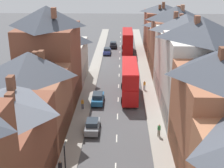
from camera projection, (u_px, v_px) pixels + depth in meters
pavement_left at (91, 82)px, 56.86m from camera, size 2.20×104.00×0.14m
pavement_right at (147, 82)px, 56.54m from camera, size 2.20×104.00×0.14m
centre_line_dashes at (119, 86)px, 54.85m from camera, size 0.14×97.80×0.01m
terrace_row_left at (22, 103)px, 33.40m from camera, size 8.00×57.80×14.59m
terrace_row_right at (191, 69)px, 43.75m from camera, size 8.00×80.51×14.17m
double_decker_bus_lead at (130, 80)px, 49.66m from camera, size 2.74×10.80×5.30m
double_decker_bus_mid_street at (127, 41)px, 75.99m from camera, size 2.74×10.80×5.30m
car_near_blue at (107, 51)px, 75.07m from camera, size 1.90×4.02×1.58m
car_near_silver at (92, 126)px, 39.25m from camera, size 1.90×3.90×1.69m
car_mid_black at (113, 45)px, 81.13m from camera, size 1.90×3.93×1.61m
car_mid_white at (98, 98)px, 47.59m from camera, size 1.90×4.30×1.70m
pedestrian_near_right at (60, 167)px, 30.74m from camera, size 0.36×0.22×1.61m
pedestrian_mid_left at (159, 130)px, 37.93m from camera, size 0.36×0.22×1.61m
pedestrian_mid_right at (82, 103)px, 45.29m from camera, size 0.36×0.22×1.61m
pedestrian_far_left at (144, 85)px, 52.49m from camera, size 0.36×0.22×1.61m
street_lamp at (66, 167)px, 27.11m from camera, size 0.20×1.12×5.50m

